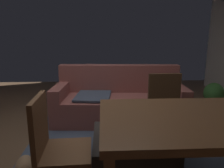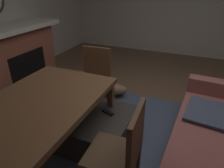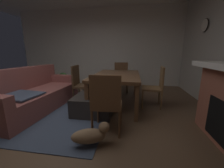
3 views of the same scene
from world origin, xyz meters
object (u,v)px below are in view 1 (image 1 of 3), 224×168
ottoman_coffee_table (132,151)px  dining_table (200,124)px  dining_chair_north (166,106)px  potted_plant (214,95)px  couch (119,101)px  dining_chair_west (54,143)px  tv_remote (121,131)px

ottoman_coffee_table → dining_table: dining_table is taller
ottoman_coffee_table → dining_chair_north: size_ratio=0.90×
dining_chair_north → potted_plant: dining_chair_north is taller
dining_chair_north → potted_plant: bearing=42.1°
couch → dining_chair_west: (-0.70, -1.79, 0.21)m
dining_chair_north → ottoman_coffee_table: bearing=-135.3°
tv_remote → dining_table: size_ratio=0.09×
ottoman_coffee_table → tv_remote: (-0.11, 0.09, 0.20)m
couch → dining_chair_north: dining_chair_north is taller
couch → dining_table: (0.56, -1.79, 0.35)m
couch → tv_remote: size_ratio=13.72×
dining_chair_north → dining_chair_west: bearing=-143.8°
couch → ottoman_coffee_table: couch is taller
couch → ottoman_coffee_table: (0.03, -1.39, -0.13)m
tv_remote → dining_chair_north: bearing=53.3°
couch → dining_table: 1.91m
couch → potted_plant: couch is taller
ottoman_coffee_table → tv_remote: size_ratio=5.21×
ottoman_coffee_table → dining_chair_north: (0.52, 0.51, 0.34)m
tv_remote → potted_plant: size_ratio=0.29×
couch → ottoman_coffee_table: size_ratio=2.64×
ottoman_coffee_table → dining_chair_north: dining_chair_north is taller
dining_table → dining_chair_west: bearing=-179.8°
dining_chair_north → potted_plant: (1.28, 1.15, -0.19)m
dining_table → potted_plant: (1.27, 2.07, -0.34)m
ottoman_coffee_table → dining_table: bearing=-37.3°
dining_table → potted_plant: 2.45m
dining_chair_west → dining_chair_north: bearing=36.2°
dining_chair_west → dining_table: bearing=0.2°
potted_plant → dining_chair_west: bearing=-140.7°
couch → potted_plant: 1.85m
tv_remote → potted_plant: 2.48m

